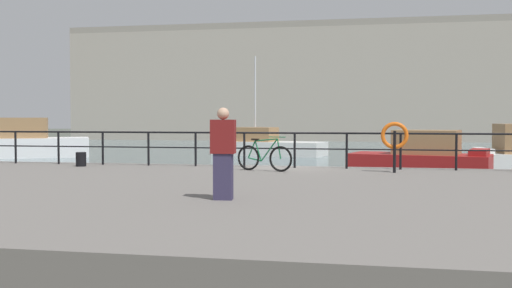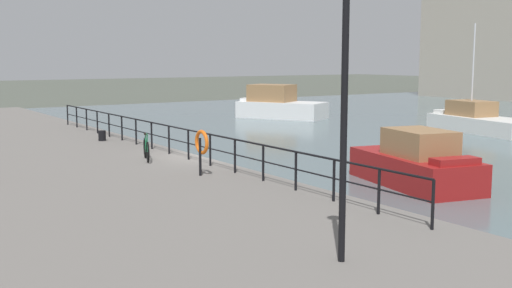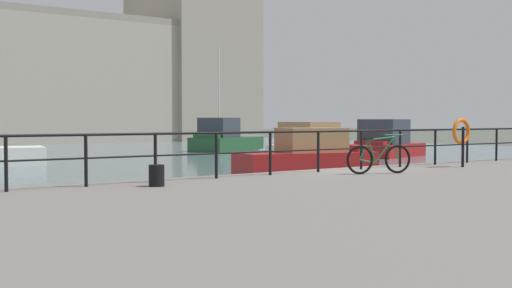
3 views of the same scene
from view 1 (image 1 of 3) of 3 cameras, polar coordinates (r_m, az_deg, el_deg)
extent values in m
plane|color=#4C5147|center=(19.79, 2.70, -5.03)|extent=(240.00, 240.00, 0.00)
cube|color=slate|center=(49.74, 8.15, -0.59)|extent=(80.00, 60.00, 0.01)
cube|color=slate|center=(13.39, -1.67, -6.31)|extent=(56.00, 13.00, 1.05)
cube|color=#A89E8E|center=(75.56, 9.39, 5.18)|extent=(67.54, 13.51, 12.60)
cube|color=gray|center=(69.80, 9.21, 10.91)|extent=(67.54, 0.60, 0.70)
cube|color=maroon|center=(25.83, 14.65, -2.11)|extent=(5.80, 3.52, 1.11)
cube|color=#997047|center=(25.72, 15.28, 0.17)|extent=(2.81, 2.27, 0.95)
cube|color=maroon|center=(25.47, 19.69, -0.71)|extent=(1.01, 1.73, 0.24)
cube|color=white|center=(31.52, 19.98, -0.56)|extent=(0.81, 1.98, 0.24)
cube|color=white|center=(43.34, -19.43, -0.29)|extent=(7.28, 5.77, 1.26)
cube|color=#997047|center=(43.36, -20.63, 1.39)|extent=(3.99, 3.61, 1.32)
cube|color=white|center=(42.71, 1.23, -0.41)|extent=(7.94, 4.13, 0.94)
cube|color=#997047|center=(43.08, -0.07, 0.89)|extent=(3.11, 2.44, 0.97)
cube|color=white|center=(43.96, -2.62, 0.44)|extent=(1.26, 2.03, 0.24)
cylinder|color=silver|center=(43.10, -0.07, 4.78)|extent=(0.10, 0.10, 4.87)
cylinder|color=black|center=(22.18, -21.07, -0.30)|extent=(0.07, 0.07, 1.05)
cylinder|color=black|center=(21.38, -17.56, -0.35)|extent=(0.07, 0.07, 1.05)
cylinder|color=black|center=(20.66, -13.79, -0.39)|extent=(0.07, 0.07, 1.05)
cylinder|color=black|center=(20.04, -9.78, -0.44)|extent=(0.07, 0.07, 1.05)
cylinder|color=black|center=(19.53, -5.53, -0.49)|extent=(0.07, 0.07, 1.05)
cylinder|color=black|center=(19.13, -1.07, -0.54)|extent=(0.07, 0.07, 1.05)
cylinder|color=black|center=(18.85, 3.54, -0.59)|extent=(0.07, 0.07, 1.05)
cylinder|color=black|center=(18.69, 8.27, -0.64)|extent=(0.07, 0.07, 1.05)
cylinder|color=black|center=(18.66, 13.04, -0.68)|extent=(0.07, 0.07, 1.05)
cylinder|color=black|center=(18.76, 17.79, -0.71)|extent=(0.07, 0.07, 1.05)
cylinder|color=black|center=(19.11, -1.07, 1.03)|extent=(24.88, 0.06, 0.06)
cylinder|color=black|center=(19.12, -1.07, -0.39)|extent=(24.88, 0.04, 0.04)
torus|color=black|center=(17.44, 2.26, -1.37)|extent=(0.70, 0.29, 0.72)
torus|color=black|center=(17.96, -0.69, -1.26)|extent=(0.70, 0.29, 0.72)
cylinder|color=#146638|center=(17.60, 1.22, -0.55)|extent=(0.53, 0.21, 0.66)
cylinder|color=#146638|center=(17.78, 0.20, -0.63)|extent=(0.23, 0.11, 0.58)
cylinder|color=#146638|center=(17.64, 0.93, 0.38)|extent=(0.70, 0.27, 0.11)
cylinder|color=#146638|center=(17.85, -0.11, -1.41)|extent=(0.42, 0.17, 0.12)
cylinder|color=#146638|center=(17.89, -0.39, -0.49)|extent=(0.26, 0.12, 0.51)
cylinder|color=#146638|center=(17.45, 2.11, -0.45)|extent=(0.14, 0.08, 0.57)
cube|color=black|center=(17.82, -0.08, 0.42)|extent=(0.24, 0.16, 0.05)
cylinder|color=#146638|center=(17.46, 1.96, 0.64)|extent=(0.50, 0.19, 0.02)
cylinder|color=black|center=(20.16, -15.66, -1.35)|extent=(0.32, 0.32, 0.44)
cylinder|color=black|center=(17.54, 12.52, -0.70)|extent=(0.08, 0.08, 1.15)
torus|color=orange|center=(17.58, 12.53, 0.77)|extent=(0.75, 0.11, 0.75)
cube|color=#332D4C|center=(11.48, -3.00, -2.98)|extent=(0.36, 0.27, 0.85)
cube|color=maroon|center=(11.44, -3.01, 0.68)|extent=(0.46, 0.31, 0.62)
sphere|color=tan|center=(11.43, -3.02, 2.79)|extent=(0.22, 0.22, 0.22)
camera|label=2|loc=(18.84, 74.45, 6.79)|focal=43.57mm
camera|label=3|loc=(16.48, -56.74, 0.82)|focal=45.57mm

